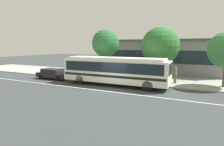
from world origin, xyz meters
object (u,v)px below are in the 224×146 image
(bus_stop_sign, at_px, (167,71))
(street_tree_mid_block, at_px, (160,46))
(sedan_behind_bus, at_px, (53,73))
(street_tree_near_stop, at_px, (106,43))
(pedestrian_walking_along_curb, at_px, (135,74))
(transit_bus, at_px, (115,69))
(pedestrian_waiting_near_sign, at_px, (175,74))

(bus_stop_sign, relative_size, street_tree_mid_block, 0.37)
(sedan_behind_bus, xyz_separation_m, street_tree_mid_block, (12.41, 4.19, 3.42))
(sedan_behind_bus, height_order, street_tree_near_stop, street_tree_near_stop)
(pedestrian_walking_along_curb, bearing_deg, street_tree_near_stop, 158.14)
(transit_bus, height_order, pedestrian_walking_along_curb, transit_bus)
(transit_bus, xyz_separation_m, street_tree_mid_block, (3.73, 4.35, 2.43))
(sedan_behind_bus, height_order, street_tree_mid_block, street_tree_mid_block)
(pedestrian_waiting_near_sign, height_order, street_tree_mid_block, street_tree_mid_block)
(sedan_behind_bus, xyz_separation_m, pedestrian_waiting_near_sign, (14.33, 3.28, 0.43))
(sedan_behind_bus, relative_size, pedestrian_waiting_near_sign, 2.55)
(bus_stop_sign, height_order, street_tree_near_stop, street_tree_near_stop)
(street_tree_mid_block, bearing_deg, transit_bus, -130.63)
(pedestrian_waiting_near_sign, relative_size, street_tree_near_stop, 0.29)
(transit_bus, height_order, street_tree_mid_block, street_tree_mid_block)
(pedestrian_waiting_near_sign, height_order, street_tree_near_stop, street_tree_near_stop)
(sedan_behind_bus, distance_m, pedestrian_walking_along_curb, 10.42)
(sedan_behind_bus, distance_m, bus_stop_sign, 13.87)
(street_tree_mid_block, bearing_deg, bus_stop_sign, -62.60)
(sedan_behind_bus, bearing_deg, street_tree_mid_block, 18.65)
(transit_bus, xyz_separation_m, street_tree_near_stop, (-3.00, 3.60, 2.73))
(sedan_behind_bus, relative_size, pedestrian_walking_along_curb, 2.61)
(transit_bus, relative_size, street_tree_near_stop, 1.86)
(sedan_behind_bus, distance_m, street_tree_mid_block, 13.53)
(transit_bus, distance_m, sedan_behind_bus, 8.73)
(sedan_behind_bus, xyz_separation_m, bus_stop_sign, (13.75, 1.59, 0.88))
(bus_stop_sign, bearing_deg, sedan_behind_bus, -173.39)
(pedestrian_walking_along_curb, xyz_separation_m, bus_stop_sign, (3.46, 0.00, 0.47))
(street_tree_near_stop, bearing_deg, transit_bus, -50.21)
(pedestrian_walking_along_curb, height_order, street_tree_near_stop, street_tree_near_stop)
(pedestrian_waiting_near_sign, distance_m, street_tree_mid_block, 3.67)
(street_tree_mid_block, bearing_deg, pedestrian_walking_along_curb, -129.18)
(pedestrian_walking_along_curb, relative_size, bus_stop_sign, 0.75)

